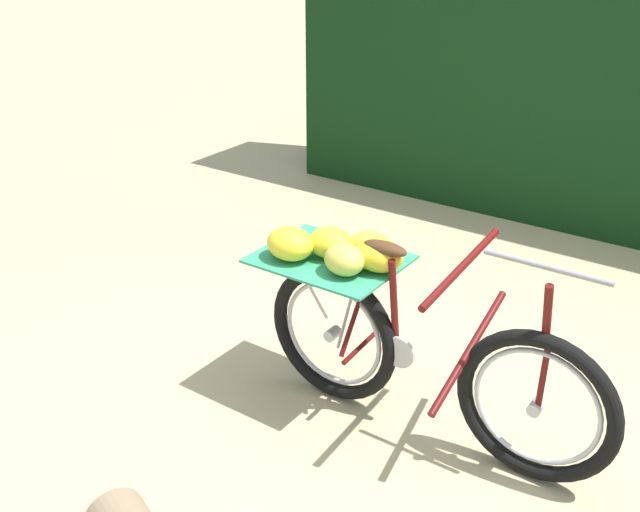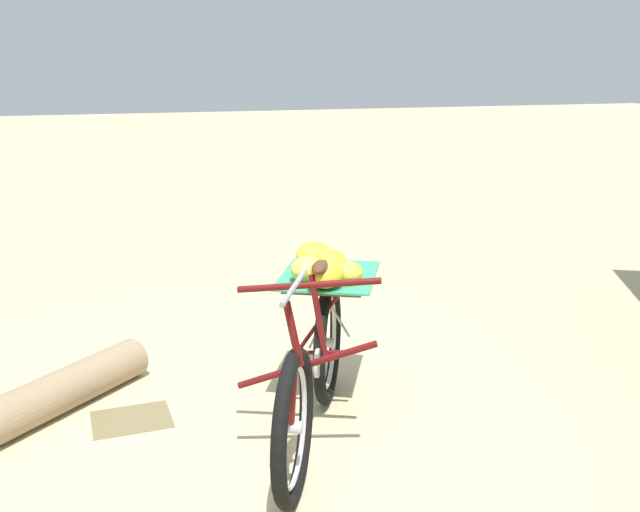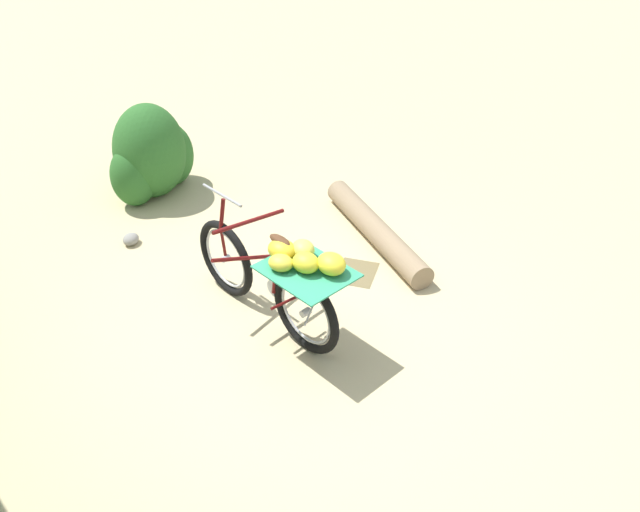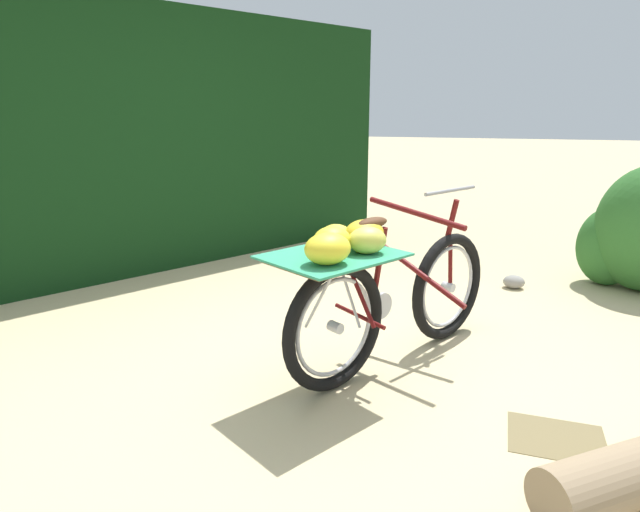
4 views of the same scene
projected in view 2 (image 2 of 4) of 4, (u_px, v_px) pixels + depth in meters
The scene contains 4 objects.
ground_plane at pixel (360, 431), 3.97m from camera, with size 60.00×60.00×0.00m, color #C6B284.
bicycle at pixel (317, 342), 3.86m from camera, with size 1.14×1.70×1.03m.
fallen_log at pixel (10, 415), 3.89m from camera, with size 0.25×0.25×1.88m, color #937A5B.
leaf_litter_patch at pixel (132, 419), 4.09m from camera, with size 0.44×0.36×0.01m, color olive.
Camera 2 is at (-1.45, -3.29, 1.94)m, focal length 40.27 mm.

